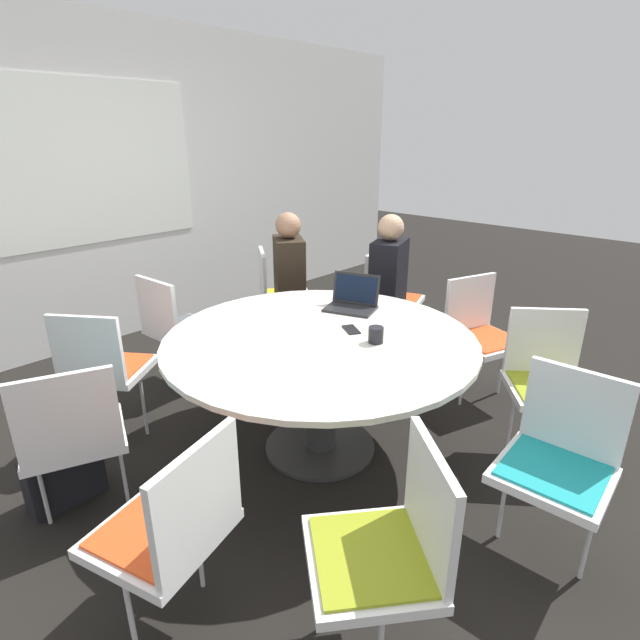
{
  "coord_description": "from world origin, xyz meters",
  "views": [
    {
      "loc": [
        -1.88,
        -1.73,
        1.8
      ],
      "look_at": [
        0.0,
        0.0,
        0.83
      ],
      "focal_mm": 28.0,
      "sensor_mm": 36.0,
      "label": 1
    }
  ],
  "objects_px": {
    "chair_0": "(388,292)",
    "laptop": "(353,300)",
    "chair_6": "(390,542)",
    "chair_7": "(560,453)",
    "chair_8": "(547,374)",
    "chair_3": "(103,364)",
    "coffee_cup": "(376,335)",
    "person_0": "(390,279)",
    "handbag": "(64,477)",
    "person_1": "(291,275)",
    "chair_9": "(480,329)",
    "chair_2": "(175,323)",
    "chair_1": "(278,290)",
    "chair_4": "(73,431)",
    "cell_phone": "(351,330)",
    "chair_5": "(173,523)"
  },
  "relations": [
    {
      "from": "chair_0",
      "to": "laptop",
      "type": "height_order",
      "value": "laptop"
    },
    {
      "from": "chair_6",
      "to": "chair_7",
      "type": "xyz_separation_m",
      "value": [
        0.89,
        -0.25,
        0.0
      ]
    },
    {
      "from": "chair_8",
      "to": "laptop",
      "type": "bearing_deg",
      "value": -21.04
    },
    {
      "from": "chair_0",
      "to": "chair_3",
      "type": "distance_m",
      "value": 2.31
    },
    {
      "from": "coffee_cup",
      "to": "person_0",
      "type": "bearing_deg",
      "value": 31.72
    },
    {
      "from": "chair_7",
      "to": "handbag",
      "type": "distance_m",
      "value": 2.39
    },
    {
      "from": "chair_7",
      "to": "chair_8",
      "type": "bearing_deg",
      "value": -69.19
    },
    {
      "from": "chair_0",
      "to": "person_1",
      "type": "xyz_separation_m",
      "value": [
        -0.66,
        0.49,
        0.19
      ]
    },
    {
      "from": "chair_9",
      "to": "coffee_cup",
      "type": "relative_size",
      "value": 9.76
    },
    {
      "from": "chair_3",
      "to": "coffee_cup",
      "type": "relative_size",
      "value": 9.76
    },
    {
      "from": "chair_0",
      "to": "handbag",
      "type": "distance_m",
      "value": 2.73
    },
    {
      "from": "chair_2",
      "to": "chair_9",
      "type": "xyz_separation_m",
      "value": [
        1.37,
        -1.66,
        0.0
      ]
    },
    {
      "from": "chair_1",
      "to": "chair_4",
      "type": "bearing_deg",
      "value": -30.38
    },
    {
      "from": "chair_7",
      "to": "laptop",
      "type": "distance_m",
      "value": 1.52
    },
    {
      "from": "chair_2",
      "to": "chair_8",
      "type": "height_order",
      "value": "same"
    },
    {
      "from": "chair_2",
      "to": "chair_7",
      "type": "relative_size",
      "value": 1.0
    },
    {
      "from": "chair_6",
      "to": "coffee_cup",
      "type": "relative_size",
      "value": 9.76
    },
    {
      "from": "chair_1",
      "to": "person_0",
      "type": "height_order",
      "value": "person_0"
    },
    {
      "from": "chair_2",
      "to": "coffee_cup",
      "type": "relative_size",
      "value": 9.76
    },
    {
      "from": "chair_4",
      "to": "chair_9",
      "type": "bearing_deg",
      "value": 3.96
    },
    {
      "from": "chair_1",
      "to": "chair_0",
      "type": "bearing_deg",
      "value": 75.31
    },
    {
      "from": "chair_4",
      "to": "cell_phone",
      "type": "height_order",
      "value": "chair_4"
    },
    {
      "from": "chair_1",
      "to": "chair_5",
      "type": "relative_size",
      "value": 1.0
    },
    {
      "from": "chair_0",
      "to": "chair_1",
      "type": "bearing_deg",
      "value": -70.42
    },
    {
      "from": "chair_5",
      "to": "chair_8",
      "type": "bearing_deg",
      "value": -30.97
    },
    {
      "from": "chair_4",
      "to": "chair_9",
      "type": "relative_size",
      "value": 1.0
    },
    {
      "from": "laptop",
      "to": "chair_8",
      "type": "bearing_deg",
      "value": -2.01
    },
    {
      "from": "chair_9",
      "to": "person_1",
      "type": "xyz_separation_m",
      "value": [
        -0.41,
        1.45,
        0.19
      ]
    },
    {
      "from": "person_1",
      "to": "chair_1",
      "type": "bearing_deg",
      "value": -160.96
    },
    {
      "from": "chair_1",
      "to": "handbag",
      "type": "distance_m",
      "value": 2.25
    },
    {
      "from": "chair_5",
      "to": "laptop",
      "type": "relative_size",
      "value": 2.34
    },
    {
      "from": "chair_9",
      "to": "person_1",
      "type": "distance_m",
      "value": 1.52
    },
    {
      "from": "person_1",
      "to": "handbag",
      "type": "xyz_separation_m",
      "value": [
        -2.04,
        -0.41,
        -0.57
      ]
    },
    {
      "from": "laptop",
      "to": "chair_3",
      "type": "bearing_deg",
      "value": -141.94
    },
    {
      "from": "coffee_cup",
      "to": "chair_1",
      "type": "bearing_deg",
      "value": 64.79
    },
    {
      "from": "chair_7",
      "to": "laptop",
      "type": "bearing_deg",
      "value": -16.88
    },
    {
      "from": "chair_4",
      "to": "cell_phone",
      "type": "xyz_separation_m",
      "value": [
        1.41,
        -0.49,
        0.22
      ]
    },
    {
      "from": "chair_8",
      "to": "chair_9",
      "type": "height_order",
      "value": "same"
    },
    {
      "from": "chair_1",
      "to": "person_1",
      "type": "relative_size",
      "value": 0.71
    },
    {
      "from": "chair_4",
      "to": "chair_8",
      "type": "xyz_separation_m",
      "value": [
        2.06,
        -1.39,
        0.0
      ]
    },
    {
      "from": "chair_0",
      "to": "chair_7",
      "type": "height_order",
      "value": "same"
    },
    {
      "from": "chair_0",
      "to": "chair_4",
      "type": "height_order",
      "value": "same"
    },
    {
      "from": "chair_4",
      "to": "person_1",
      "type": "relative_size",
      "value": 0.71
    },
    {
      "from": "chair_5",
      "to": "person_1",
      "type": "distance_m",
      "value": 2.53
    },
    {
      "from": "person_0",
      "to": "person_1",
      "type": "bearing_deg",
      "value": -73.51
    },
    {
      "from": "chair_3",
      "to": "chair_4",
      "type": "xyz_separation_m",
      "value": [
        -0.42,
        -0.59,
        0.0
      ]
    },
    {
      "from": "chair_1",
      "to": "chair_4",
      "type": "distance_m",
      "value": 2.29
    },
    {
      "from": "chair_4",
      "to": "chair_7",
      "type": "relative_size",
      "value": 1.0
    },
    {
      "from": "chair_1",
      "to": "cell_phone",
      "type": "height_order",
      "value": "chair_1"
    },
    {
      "from": "laptop",
      "to": "person_0",
      "type": "bearing_deg",
      "value": 88.94
    }
  ]
}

